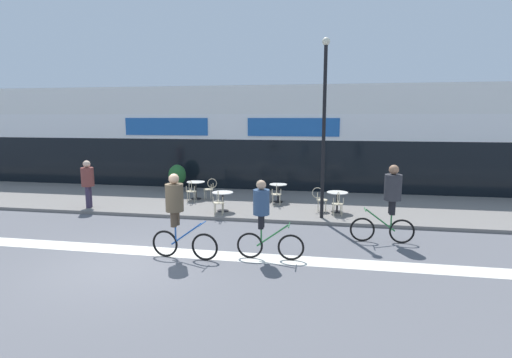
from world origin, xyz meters
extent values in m
plane|color=#5B5B60|center=(0.00, 0.00, 0.00)|extent=(120.00, 120.00, 0.00)
cube|color=slate|center=(0.00, 7.25, 0.06)|extent=(40.00, 5.50, 0.12)
cube|color=silver|center=(0.00, 12.00, 2.53)|extent=(40.00, 4.00, 5.06)
cube|color=black|center=(0.00, 10.03, 1.32)|extent=(38.80, 0.10, 2.40)
cube|color=white|center=(0.00, 10.05, 3.12)|extent=(39.20, 0.14, 1.20)
cube|color=#1E56A3|center=(-3.11, 9.98, 3.12)|extent=(4.26, 0.08, 0.84)
cube|color=#1E56A3|center=(3.11, 9.98, 3.12)|extent=(4.26, 0.08, 0.84)
cube|color=silver|center=(0.00, 1.03, 0.00)|extent=(36.00, 0.70, 0.01)
cylinder|color=black|center=(-0.76, 7.37, 0.13)|extent=(0.42, 0.42, 0.02)
cylinder|color=black|center=(-0.76, 7.37, 0.48)|extent=(0.07, 0.07, 0.72)
cylinder|color=silver|center=(-0.76, 7.37, 0.86)|extent=(0.77, 0.77, 0.02)
cylinder|color=black|center=(0.95, 5.41, 0.13)|extent=(0.43, 0.43, 0.02)
cylinder|color=black|center=(0.95, 5.41, 0.47)|extent=(0.07, 0.07, 0.69)
cylinder|color=silver|center=(0.95, 5.41, 0.83)|extent=(0.78, 0.78, 0.02)
cylinder|color=black|center=(2.77, 7.37, 0.13)|extent=(0.39, 0.39, 0.02)
cylinder|color=black|center=(2.77, 7.37, 0.48)|extent=(0.07, 0.07, 0.72)
cylinder|color=silver|center=(2.77, 7.37, 0.85)|extent=(0.71, 0.71, 0.02)
cylinder|color=black|center=(5.13, 6.00, 0.13)|extent=(0.43, 0.43, 0.02)
cylinder|color=black|center=(5.13, 6.00, 0.48)|extent=(0.07, 0.07, 0.72)
cylinder|color=silver|center=(5.13, 6.00, 0.86)|extent=(0.77, 0.77, 0.02)
cylinder|color=beige|center=(-0.76, 6.82, 0.56)|extent=(0.43, 0.43, 0.03)
cylinder|color=beige|center=(-0.91, 6.95, 0.33)|extent=(0.03, 0.03, 0.42)
cylinder|color=beige|center=(-0.63, 6.97, 0.33)|extent=(0.03, 0.03, 0.42)
cylinder|color=beige|center=(-0.89, 6.67, 0.33)|extent=(0.03, 0.03, 0.42)
cylinder|color=beige|center=(-0.61, 6.69, 0.33)|extent=(0.03, 0.03, 0.42)
torus|color=beige|center=(-0.75, 6.65, 0.82)|extent=(0.06, 0.41, 0.41)
cylinder|color=beige|center=(-0.92, 6.63, 0.68)|extent=(0.03, 0.03, 0.23)
cylinder|color=beige|center=(-0.58, 6.66, 0.68)|extent=(0.03, 0.03, 0.23)
cylinder|color=beige|center=(-0.21, 7.37, 0.56)|extent=(0.42, 0.42, 0.03)
cylinder|color=beige|center=(-0.34, 7.22, 0.33)|extent=(0.03, 0.03, 0.42)
cylinder|color=beige|center=(-0.36, 7.50, 0.33)|extent=(0.03, 0.03, 0.42)
cylinder|color=beige|center=(-0.06, 7.23, 0.33)|extent=(0.03, 0.03, 0.42)
cylinder|color=beige|center=(-0.08, 7.51, 0.33)|extent=(0.03, 0.03, 0.42)
torus|color=beige|center=(-0.04, 7.38, 0.82)|extent=(0.41, 0.05, 0.41)
cylinder|color=beige|center=(-0.03, 7.21, 0.68)|extent=(0.03, 0.03, 0.23)
cylinder|color=beige|center=(-0.05, 7.55, 0.68)|extent=(0.03, 0.03, 0.23)
cylinder|color=beige|center=(0.95, 4.86, 0.56)|extent=(0.44, 0.44, 0.03)
cylinder|color=beige|center=(0.79, 4.98, 0.33)|extent=(0.03, 0.03, 0.42)
cylinder|color=beige|center=(1.07, 5.01, 0.33)|extent=(0.03, 0.03, 0.42)
cylinder|color=beige|center=(0.83, 4.70, 0.33)|extent=(0.03, 0.03, 0.42)
cylinder|color=beige|center=(1.10, 4.73, 0.33)|extent=(0.03, 0.03, 0.42)
torus|color=beige|center=(0.97, 4.69, 0.82)|extent=(0.08, 0.41, 0.41)
cylinder|color=beige|center=(0.80, 4.67, 0.68)|extent=(0.03, 0.03, 0.23)
cylinder|color=beige|center=(1.14, 4.71, 0.68)|extent=(0.03, 0.03, 0.23)
cylinder|color=beige|center=(2.77, 6.82, 0.56)|extent=(0.45, 0.45, 0.03)
cylinder|color=beige|center=(2.62, 6.94, 0.33)|extent=(0.03, 0.03, 0.42)
cylinder|color=beige|center=(2.89, 6.98, 0.33)|extent=(0.03, 0.03, 0.42)
cylinder|color=beige|center=(2.66, 6.66, 0.33)|extent=(0.03, 0.03, 0.42)
cylinder|color=beige|center=(2.93, 6.70, 0.33)|extent=(0.03, 0.03, 0.42)
torus|color=beige|center=(2.80, 6.65, 0.82)|extent=(0.09, 0.41, 0.41)
cylinder|color=beige|center=(2.63, 6.63, 0.68)|extent=(0.03, 0.03, 0.23)
cylinder|color=beige|center=(2.97, 6.68, 0.68)|extent=(0.03, 0.03, 0.23)
cylinder|color=beige|center=(2.22, 7.37, 0.56)|extent=(0.43, 0.43, 0.03)
cylinder|color=beige|center=(2.37, 7.50, 0.33)|extent=(0.03, 0.03, 0.42)
cylinder|color=beige|center=(2.35, 7.22, 0.33)|extent=(0.03, 0.03, 0.42)
cylinder|color=beige|center=(2.10, 7.52, 0.33)|extent=(0.03, 0.03, 0.42)
cylinder|color=beige|center=(2.08, 7.24, 0.33)|extent=(0.03, 0.03, 0.42)
torus|color=beige|center=(2.06, 7.38, 0.82)|extent=(0.41, 0.06, 0.41)
cylinder|color=beige|center=(2.07, 7.55, 0.68)|extent=(0.03, 0.03, 0.23)
cylinder|color=beige|center=(2.04, 7.21, 0.68)|extent=(0.03, 0.03, 0.23)
cylinder|color=beige|center=(5.13, 5.45, 0.56)|extent=(0.45, 0.45, 0.03)
cylinder|color=beige|center=(4.98, 5.57, 0.33)|extent=(0.03, 0.03, 0.42)
cylinder|color=beige|center=(5.25, 5.61, 0.33)|extent=(0.03, 0.03, 0.42)
cylinder|color=beige|center=(5.01, 5.30, 0.33)|extent=(0.03, 0.03, 0.42)
cylinder|color=beige|center=(5.29, 5.33, 0.33)|extent=(0.03, 0.03, 0.42)
torus|color=beige|center=(5.16, 5.29, 0.82)|extent=(0.08, 0.41, 0.41)
cylinder|color=beige|center=(4.99, 5.26, 0.68)|extent=(0.03, 0.03, 0.23)
cylinder|color=beige|center=(5.33, 5.31, 0.68)|extent=(0.03, 0.03, 0.23)
cylinder|color=beige|center=(4.58, 6.00, 0.56)|extent=(0.41, 0.41, 0.03)
cylinder|color=beige|center=(4.72, 6.15, 0.33)|extent=(0.03, 0.03, 0.42)
cylinder|color=beige|center=(4.73, 5.87, 0.33)|extent=(0.03, 0.03, 0.42)
cylinder|color=beige|center=(4.44, 6.14, 0.33)|extent=(0.03, 0.03, 0.42)
cylinder|color=beige|center=(4.45, 5.86, 0.33)|extent=(0.03, 0.03, 0.42)
torus|color=beige|center=(4.41, 6.00, 0.82)|extent=(0.41, 0.04, 0.41)
cylinder|color=beige|center=(4.41, 6.17, 0.68)|extent=(0.03, 0.03, 0.23)
cylinder|color=beige|center=(4.42, 5.83, 0.68)|extent=(0.03, 0.03, 0.23)
cylinder|color=brown|center=(-2.21, 8.96, 0.33)|extent=(0.51, 0.51, 0.42)
ellipsoid|color=#28662D|center=(-2.21, 8.96, 0.89)|extent=(0.81, 0.81, 0.97)
cylinder|color=black|center=(4.59, 5.07, 3.04)|extent=(0.12, 0.12, 5.83)
sphere|color=beige|center=(4.59, 5.07, 6.03)|extent=(0.26, 0.26, 0.26)
torus|color=black|center=(1.76, 0.63, 0.35)|extent=(0.71, 0.10, 0.71)
torus|color=black|center=(0.66, 0.71, 0.35)|extent=(0.71, 0.10, 0.71)
cylinder|color=#23519E|center=(1.26, 0.67, 0.65)|extent=(0.85, 0.10, 0.64)
cylinder|color=#23519E|center=(0.97, 0.69, 0.60)|extent=(0.04, 0.04, 0.50)
cylinder|color=#23519E|center=(1.70, 0.64, 0.95)|extent=(0.06, 0.48, 0.03)
cylinder|color=#4C3D2D|center=(0.97, 0.77, 1.04)|extent=(0.17, 0.17, 0.38)
cylinder|color=#4C3D2D|center=(0.96, 0.60, 1.04)|extent=(0.17, 0.17, 0.38)
cylinder|color=brown|center=(0.97, 0.69, 1.58)|extent=(0.48, 0.48, 0.70)
sphere|color=tan|center=(0.97, 0.69, 2.06)|extent=(0.26, 0.26, 0.26)
torus|color=black|center=(5.80, 2.95, 0.36)|extent=(0.71, 0.06, 0.71)
torus|color=black|center=(6.90, 2.96, 0.36)|extent=(0.71, 0.06, 0.71)
cylinder|color=#2D753D|center=(6.29, 2.96, 0.66)|extent=(0.85, 0.05, 0.64)
cylinder|color=#2D753D|center=(6.59, 2.96, 0.60)|extent=(0.04, 0.04, 0.50)
cylinder|color=#2D753D|center=(5.85, 2.95, 0.96)|extent=(0.03, 0.48, 0.03)
cylinder|color=black|center=(6.59, 2.87, 1.05)|extent=(0.17, 0.17, 0.40)
cylinder|color=black|center=(6.59, 3.05, 1.05)|extent=(0.17, 0.17, 0.40)
cylinder|color=#2D2D33|center=(6.59, 2.96, 1.62)|extent=(0.48, 0.48, 0.74)
sphere|color=#9E7051|center=(6.59, 2.96, 2.13)|extent=(0.28, 0.28, 0.28)
torus|color=black|center=(3.90, 1.03, 0.34)|extent=(0.68, 0.07, 0.68)
torus|color=black|center=(2.85, 0.99, 0.34)|extent=(0.68, 0.07, 0.68)
cylinder|color=#2D753D|center=(3.42, 1.01, 0.63)|extent=(0.82, 0.07, 0.61)
cylinder|color=#2D753D|center=(3.14, 1.00, 0.58)|extent=(0.04, 0.04, 0.47)
cylinder|color=#2D753D|center=(3.84, 1.02, 0.92)|extent=(0.04, 0.48, 0.03)
cylinder|color=black|center=(3.14, 1.08, 0.99)|extent=(0.15, 0.15, 0.35)
cylinder|color=black|center=(3.14, 0.92, 0.99)|extent=(0.15, 0.15, 0.35)
cylinder|color=#334C70|center=(3.14, 1.00, 1.48)|extent=(0.43, 0.43, 0.64)
sphere|color=tan|center=(3.14, 1.00, 1.92)|extent=(0.24, 0.24, 0.24)
cylinder|color=#382D47|center=(-4.34, 5.17, 0.54)|extent=(0.19, 0.19, 0.83)
cylinder|color=#382D47|center=(-4.31, 4.99, 0.54)|extent=(0.19, 0.19, 0.83)
cylinder|color=brown|center=(-4.32, 5.08, 1.32)|extent=(0.54, 0.54, 0.72)
sphere|color=beige|center=(-4.32, 5.08, 1.81)|extent=(0.27, 0.27, 0.27)
camera|label=1|loc=(4.76, -8.65, 3.60)|focal=28.00mm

